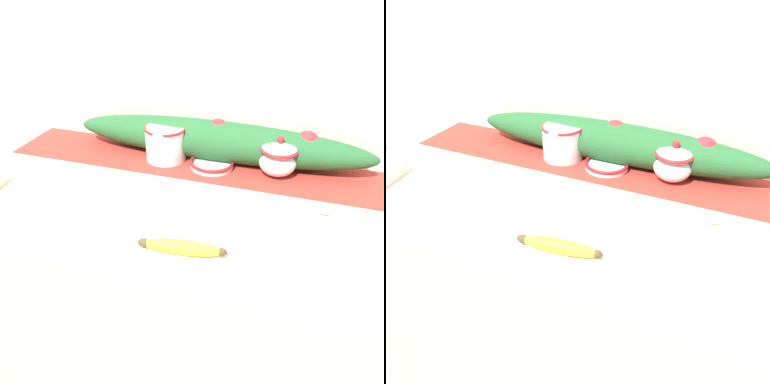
% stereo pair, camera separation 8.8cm
% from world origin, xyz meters
% --- Properties ---
extents(countertop, '(1.35, 0.61, 0.93)m').
position_xyz_m(countertop, '(0.00, 0.00, 0.46)').
color(countertop, beige).
rests_on(countertop, ground_plane).
extents(back_wall, '(2.15, 0.04, 2.40)m').
position_xyz_m(back_wall, '(0.00, 0.33, 1.20)').
color(back_wall, silver).
rests_on(back_wall, ground_plane).
extents(table_runner, '(1.25, 0.21, 0.00)m').
position_xyz_m(table_runner, '(0.00, 0.19, 0.93)').
color(table_runner, '#B23328').
rests_on(table_runner, countertop).
extents(cream_pitcher, '(0.13, 0.15, 0.11)m').
position_xyz_m(cream_pitcher, '(-0.14, 0.19, 0.99)').
color(cream_pitcher, white).
rests_on(cream_pitcher, countertop).
extents(sugar_bowl, '(0.11, 0.11, 0.12)m').
position_xyz_m(sugar_bowl, '(0.18, 0.19, 0.98)').
color(sugar_bowl, white).
rests_on(sugar_bowl, countertop).
extents(small_dish, '(0.13, 0.13, 0.02)m').
position_xyz_m(small_dish, '(-0.00, 0.18, 0.94)').
color(small_dish, white).
rests_on(small_dish, countertop).
extents(banana, '(0.19, 0.05, 0.03)m').
position_xyz_m(banana, '(0.04, -0.20, 0.94)').
color(banana, yellow).
rests_on(banana, countertop).
extents(spoon, '(0.20, 0.03, 0.01)m').
position_xyz_m(spoon, '(0.30, 0.04, 0.93)').
color(spoon, '#A89E89').
rests_on(spoon, countertop).
extents(poinsettia_garland, '(0.90, 0.13, 0.12)m').
position_xyz_m(poinsettia_garland, '(0.00, 0.24, 0.99)').
color(poinsettia_garland, '#235B2D').
rests_on(poinsettia_garland, countertop).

